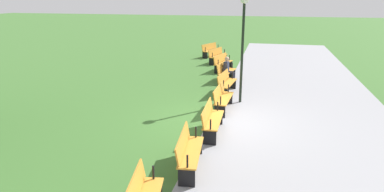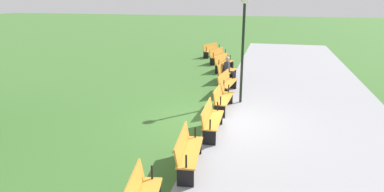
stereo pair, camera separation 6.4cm
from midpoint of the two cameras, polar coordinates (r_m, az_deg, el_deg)
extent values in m
plane|color=#3D6B2D|center=(11.15, 4.61, -4.26)|extent=(120.00, 120.00, 0.00)
cube|color=#939399|center=(11.11, 18.81, -5.22)|extent=(38.62, 6.20, 0.01)
cube|color=orange|center=(22.80, 3.31, 7.86)|extent=(1.76, 1.07, 0.04)
cube|color=orange|center=(22.87, 2.89, 8.51)|extent=(1.62, 0.77, 0.40)
cube|color=black|center=(23.50, 4.37, 7.54)|extent=(0.20, 0.37, 0.43)
cylinder|color=black|center=(23.43, 4.43, 8.49)|extent=(0.06, 0.06, 0.30)
cube|color=black|center=(22.18, 2.16, 7.01)|extent=(0.20, 0.37, 0.43)
cylinder|color=black|center=(22.10, 2.21, 8.02)|extent=(0.06, 0.06, 0.30)
cube|color=orange|center=(20.65, 4.44, 6.90)|extent=(1.77, 0.97, 0.04)
cube|color=orange|center=(20.71, 3.97, 7.61)|extent=(1.66, 0.65, 0.40)
cube|color=black|center=(21.40, 5.44, 6.59)|extent=(0.18, 0.37, 0.43)
cylinder|color=black|center=(21.32, 5.51, 7.62)|extent=(0.06, 0.06, 0.30)
cube|color=black|center=(20.00, 3.35, 5.91)|extent=(0.18, 0.37, 0.43)
cylinder|color=black|center=(19.92, 3.42, 7.02)|extent=(0.06, 0.06, 0.30)
cube|color=orange|center=(18.50, 5.35, 5.70)|extent=(1.77, 0.86, 0.04)
cube|color=orange|center=(18.53, 4.79, 6.49)|extent=(1.69, 0.53, 0.40)
cube|color=black|center=(19.27, 6.26, 5.42)|extent=(0.15, 0.38, 0.43)
cylinder|color=black|center=(19.19, 6.35, 6.57)|extent=(0.05, 0.05, 0.30)
cube|color=black|center=(17.82, 4.33, 4.53)|extent=(0.15, 0.38, 0.43)
cylinder|color=black|center=(17.73, 4.42, 5.77)|extent=(0.05, 0.05, 0.30)
cube|color=orange|center=(16.33, 5.92, 4.19)|extent=(1.77, 0.74, 0.04)
cube|color=orange|center=(16.34, 5.28, 5.08)|extent=(1.71, 0.41, 0.40)
cube|color=black|center=(17.13, 6.73, 3.96)|extent=(0.13, 0.38, 0.43)
cylinder|color=black|center=(17.04, 6.84, 5.24)|extent=(0.05, 0.05, 0.30)
cube|color=black|center=(15.65, 4.99, 2.77)|extent=(0.13, 0.38, 0.43)
cylinder|color=black|center=(15.55, 5.09, 4.18)|extent=(0.05, 0.05, 0.30)
cube|color=orange|center=(14.18, 6.02, 2.22)|extent=(1.76, 0.62, 0.04)
cube|color=orange|center=(14.16, 5.26, 3.24)|extent=(1.72, 0.29, 0.40)
cube|color=black|center=(14.99, 6.72, 2.09)|extent=(0.10, 0.38, 0.43)
cylinder|color=black|center=(14.89, 6.85, 3.55)|extent=(0.05, 0.05, 0.30)
cube|color=black|center=(13.49, 5.17, 0.46)|extent=(0.10, 0.38, 0.43)
cylinder|color=black|center=(13.38, 5.30, 2.07)|extent=(0.05, 0.05, 0.30)
cube|color=orange|center=(12.05, 5.38, -0.41)|extent=(1.73, 0.50, 0.04)
cube|color=orange|center=(12.01, 4.48, 0.77)|extent=(1.72, 0.17, 0.40)
cube|color=black|center=(12.87, 5.99, -0.38)|extent=(0.07, 0.38, 0.43)
cylinder|color=black|center=(12.76, 6.13, 1.31)|extent=(0.05, 0.05, 0.30)
cube|color=black|center=(11.37, 4.63, -2.69)|extent=(0.07, 0.38, 0.43)
cylinder|color=black|center=(11.24, 4.78, -0.80)|extent=(0.05, 0.05, 0.30)
cube|color=orange|center=(9.97, 3.56, -4.10)|extent=(1.73, 0.50, 0.04)
cube|color=orange|center=(9.92, 2.43, -2.72)|extent=(1.72, 0.17, 0.40)
cube|color=black|center=(10.80, 4.12, -3.76)|extent=(0.07, 0.38, 0.43)
cylinder|color=black|center=(10.66, 4.27, -1.78)|extent=(0.05, 0.05, 0.30)
cube|color=black|center=(9.33, 2.85, -7.16)|extent=(0.07, 0.38, 0.43)
cylinder|color=black|center=(9.17, 3.01, -4.92)|extent=(0.05, 0.05, 0.30)
cube|color=orange|center=(8.02, -0.37, -9.53)|extent=(1.76, 0.62, 0.04)
cube|color=orange|center=(7.94, -1.82, -7.88)|extent=(1.72, 0.29, 0.40)
cube|color=black|center=(8.83, 0.31, -8.59)|extent=(0.10, 0.38, 0.43)
cylinder|color=black|center=(8.67, 0.45, -6.24)|extent=(0.05, 0.05, 0.30)
cube|color=black|center=(7.43, -1.20, -13.87)|extent=(0.10, 0.38, 0.43)
cylinder|color=black|center=(7.24, -1.06, -11.19)|extent=(0.05, 0.05, 0.30)
cube|color=orange|center=(6.20, -10.34, -15.82)|extent=(1.71, 0.41, 0.40)
cube|color=black|center=(7.08, -6.99, -15.71)|extent=(0.13, 0.38, 0.43)
cylinder|color=black|center=(6.87, -6.95, -12.94)|extent=(0.05, 0.05, 0.30)
cube|color=#2D3347|center=(16.22, 5.81, 5.01)|extent=(0.35, 0.25, 0.50)
sphere|color=tan|center=(16.14, 5.92, 6.36)|extent=(0.22, 0.22, 0.22)
cylinder|color=#23232D|center=(16.31, 6.48, 4.09)|extent=(0.19, 0.38, 0.13)
cylinder|color=#23232D|center=(16.31, 7.06, 3.29)|extent=(0.13, 0.13, 0.43)
cylinder|color=#23232D|center=(16.15, 6.29, 3.96)|extent=(0.19, 0.38, 0.13)
cylinder|color=#23232D|center=(16.14, 6.87, 3.15)|extent=(0.13, 0.13, 0.43)
cylinder|color=black|center=(12.73, 8.46, 7.03)|extent=(0.10, 0.10, 3.75)
camera|label=1|loc=(0.03, -90.17, -0.05)|focal=31.01mm
camera|label=2|loc=(0.03, 89.83, 0.05)|focal=31.01mm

